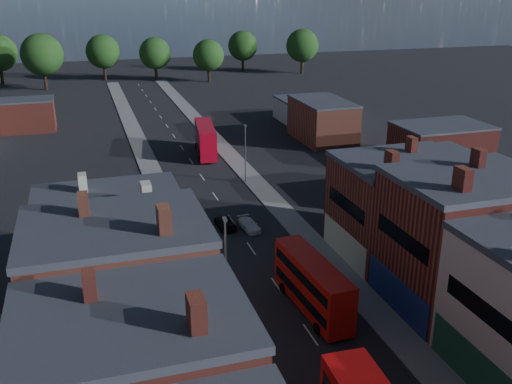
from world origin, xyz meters
TOP-DOWN VIEW (x-y plane):
  - pavement_west at (-6.50, 50.00)m, footprint 3.00×200.00m
  - pavement_east at (6.50, 50.00)m, footprint 3.00×200.00m
  - lamp_post_2 at (-5.20, 30.00)m, footprint 0.25×0.70m
  - lamp_post_3 at (5.20, 60.00)m, footprint 0.25×0.70m
  - bus_1 at (1.50, 27.42)m, footprint 3.16×10.55m
  - bus_2 at (2.91, 74.68)m, footprint 4.02×11.49m
  - car_2 at (-1.20, 45.94)m, footprint 1.92×3.95m
  - car_3 at (1.20, 44.72)m, footprint 2.01×4.03m

SIDE VIEW (x-z plane):
  - pavement_west at x=-6.50m, z-range 0.00..0.12m
  - pavement_east at x=6.50m, z-range 0.00..0.12m
  - car_2 at x=-1.20m, z-range 0.00..1.08m
  - car_3 at x=1.20m, z-range 0.00..1.12m
  - bus_1 at x=1.50m, z-range 0.18..4.68m
  - bus_2 at x=2.91m, z-range 0.19..5.05m
  - lamp_post_2 at x=-5.20m, z-range 0.64..8.77m
  - lamp_post_3 at x=5.20m, z-range 0.64..8.77m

